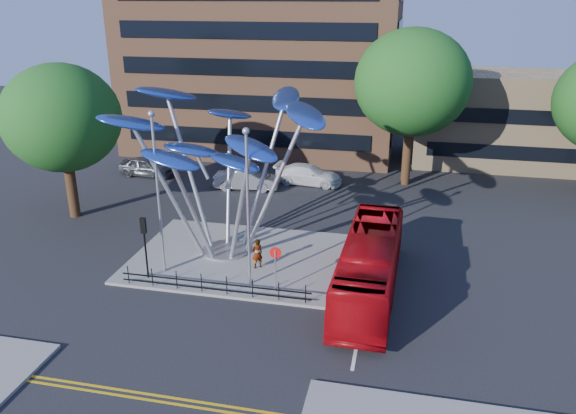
% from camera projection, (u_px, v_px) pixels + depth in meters
% --- Properties ---
extents(ground, '(120.00, 120.00, 0.00)m').
position_uv_depth(ground, '(223.00, 315.00, 26.72)').
color(ground, black).
rests_on(ground, ground).
extents(traffic_island, '(12.00, 9.00, 0.15)m').
position_uv_depth(traffic_island, '(239.00, 258.00, 32.37)').
color(traffic_island, slate).
rests_on(traffic_island, ground).
extents(double_yellow_near, '(40.00, 0.12, 0.01)m').
position_uv_depth(double_yellow_near, '(172.00, 398.00, 21.25)').
color(double_yellow_near, gold).
rests_on(double_yellow_near, ground).
extents(double_yellow_far, '(40.00, 0.12, 0.01)m').
position_uv_depth(double_yellow_far, '(169.00, 403.00, 20.97)').
color(double_yellow_far, gold).
rests_on(double_yellow_far, ground).
extents(low_building_near, '(15.00, 8.00, 8.00)m').
position_uv_depth(low_building_near, '(502.00, 119.00, 49.48)').
color(low_building_near, tan).
rests_on(low_building_near, ground).
extents(tree_right, '(8.80, 8.80, 12.11)m').
position_uv_depth(tree_right, '(412.00, 83.00, 42.34)').
color(tree_right, black).
rests_on(tree_right, ground).
extents(tree_left, '(7.60, 7.60, 10.32)m').
position_uv_depth(tree_left, '(62.00, 118.00, 36.24)').
color(tree_left, black).
rests_on(tree_left, ground).
extents(leaf_sculpture, '(12.72, 9.54, 9.51)m').
position_uv_depth(leaf_sculpture, '(221.00, 139.00, 30.79)').
color(leaf_sculpture, '#9EA0A5').
rests_on(leaf_sculpture, traffic_island).
extents(street_lamp_left, '(0.36, 0.36, 8.80)m').
position_uv_depth(street_lamp_left, '(157.00, 180.00, 28.91)').
color(street_lamp_left, '#9EA0A5').
rests_on(street_lamp_left, traffic_island).
extents(street_lamp_right, '(0.36, 0.36, 8.30)m').
position_uv_depth(street_lamp_right, '(248.00, 195.00, 27.55)').
color(street_lamp_right, '#9EA0A5').
rests_on(street_lamp_right, traffic_island).
extents(traffic_light_island, '(0.28, 0.18, 3.42)m').
position_uv_depth(traffic_light_island, '(144.00, 235.00, 29.08)').
color(traffic_light_island, black).
rests_on(traffic_light_island, traffic_island).
extents(no_entry_sign_island, '(0.60, 0.10, 2.45)m').
position_uv_depth(no_entry_sign_island, '(275.00, 262.00, 27.97)').
color(no_entry_sign_island, '#9EA0A5').
rests_on(no_entry_sign_island, traffic_island).
extents(pedestrian_railing_front, '(10.00, 0.06, 1.00)m').
position_uv_depth(pedestrian_railing_front, '(214.00, 286.00, 28.28)').
color(pedestrian_railing_front, black).
rests_on(pedestrian_railing_front, traffic_island).
extents(red_bus, '(2.91, 11.26, 3.12)m').
position_uv_depth(red_bus, '(370.00, 265.00, 28.20)').
color(red_bus, '#9A070D').
rests_on(red_bus, ground).
extents(pedestrian, '(0.75, 0.70, 1.71)m').
position_uv_depth(pedestrian, '(257.00, 253.00, 30.73)').
color(pedestrian, gray).
rests_on(pedestrian, traffic_island).
extents(parked_car_left, '(4.88, 2.27, 1.62)m').
position_uv_depth(parked_car_left, '(147.00, 167.00, 46.86)').
color(parked_car_left, '#44484D').
rests_on(parked_car_left, ground).
extents(parked_car_mid, '(5.14, 2.26, 1.64)m').
position_uv_depth(parked_car_mid, '(246.00, 179.00, 43.68)').
color(parked_car_mid, '#9B9DA2').
rests_on(parked_car_mid, ground).
extents(parked_car_right, '(5.53, 2.58, 1.56)m').
position_uv_depth(parked_car_right, '(308.00, 175.00, 44.89)').
color(parked_car_right, silver).
rests_on(parked_car_right, ground).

